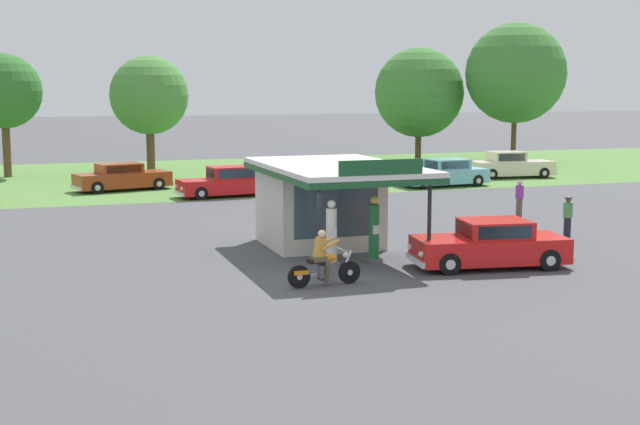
{
  "coord_description": "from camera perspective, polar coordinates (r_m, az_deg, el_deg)",
  "views": [
    {
      "loc": [
        -7.78,
        -22.67,
        5.43
      ],
      "look_at": [
        1.12,
        3.37,
        1.4
      ],
      "focal_mm": 47.63,
      "sensor_mm": 36.0,
      "label": 1
    }
  ],
  "objects": [
    {
      "name": "tree_oak_centre",
      "position": [
        55.6,
        -20.61,
        7.56
      ],
      "size": [
        4.58,
        4.58,
        7.57
      ],
      "color": "brown",
      "rests_on": "ground"
    },
    {
      "name": "parked_car_back_row_right",
      "position": [
        46.81,
        -13.15,
        2.29
      ],
      "size": [
        5.44,
        2.98,
        1.46
      ],
      "color": "#993819",
      "rests_on": "ground"
    },
    {
      "name": "bystander_chatting_near_pumps",
      "position": [
        37.06,
        13.25,
        0.97
      ],
      "size": [
        0.34,
        0.34,
        1.58
      ],
      "color": "brown",
      "rests_on": "ground"
    },
    {
      "name": "service_station_kiosk",
      "position": [
        29.07,
        0.22,
        1.04
      ],
      "size": [
        4.37,
        7.53,
        3.43
      ],
      "color": "beige",
      "rests_on": "ground"
    },
    {
      "name": "featured_classic_sedan",
      "position": [
        26.47,
        11.37,
        -2.18
      ],
      "size": [
        5.0,
        2.51,
        1.46
      ],
      "color": "red",
      "rests_on": "ground"
    },
    {
      "name": "tree_oak_right",
      "position": [
        56.8,
        -11.41,
        7.64
      ],
      "size": [
        5.1,
        5.1,
        7.54
      ],
      "color": "brown",
      "rests_on": "ground"
    },
    {
      "name": "gas_pump_offside",
      "position": [
        26.81,
        3.65,
        -1.29
      ],
      "size": [
        0.44,
        0.44,
        2.08
      ],
      "color": "slate",
      "rests_on": "ground"
    },
    {
      "name": "gas_pump_nearside",
      "position": [
        26.3,
        0.77,
        -1.52
      ],
      "size": [
        0.44,
        0.44,
        2.03
      ],
      "color": "slate",
      "rests_on": "ground"
    },
    {
      "name": "parked_car_back_row_far_left",
      "position": [
        48.67,
        -2.83,
        2.71
      ],
      "size": [
        5.06,
        2.02,
        1.44
      ],
      "color": "#19479E",
      "rests_on": "ground"
    },
    {
      "name": "ground_plane",
      "position": [
        24.57,
        0.07,
        -4.44
      ],
      "size": [
        300.0,
        300.0,
        0.0
      ],
      "primitive_type": "plane",
      "color": "#4C4C51"
    },
    {
      "name": "tree_oak_far_left",
      "position": [
        63.63,
        13.16,
        8.98
      ],
      "size": [
        7.23,
        7.23,
        10.15
      ],
      "color": "brown",
      "rests_on": "ground"
    },
    {
      "name": "motorcycle_with_rider",
      "position": [
        23.5,
        0.22,
        -3.4
      ],
      "size": [
        2.16,
        0.7,
        1.58
      ],
      "color": "black",
      "rests_on": "ground"
    },
    {
      "name": "tree_oak_left",
      "position": [
        64.53,
        6.79,
        7.83
      ],
      "size": [
        6.71,
        6.72,
        8.48
      ],
      "color": "brown",
      "rests_on": "ground"
    },
    {
      "name": "parked_car_back_row_centre",
      "position": [
        43.28,
        -6.02,
        2.01
      ],
      "size": [
        5.59,
        2.29,
        1.53
      ],
      "color": "red",
      "rests_on": "ground"
    },
    {
      "name": "bystander_standing_back_lot",
      "position": [
        32.2,
        16.31,
        -0.25
      ],
      "size": [
        0.34,
        0.34,
        1.53
      ],
      "color": "black",
      "rests_on": "ground"
    },
    {
      "name": "parked_car_back_row_centre_left",
      "position": [
        53.41,
        12.71,
        3.08
      ],
      "size": [
        5.35,
        2.43,
        1.62
      ],
      "color": "beige",
      "rests_on": "ground"
    },
    {
      "name": "parked_car_back_row_far_right",
      "position": [
        48.03,
        8.36,
        2.59
      ],
      "size": [
        5.24,
        2.25,
        1.53
      ],
      "color": "#7AC6D1",
      "rests_on": "ground"
    },
    {
      "name": "grass_verge_strip",
      "position": [
        53.51,
        -10.42,
        2.38
      ],
      "size": [
        120.0,
        24.0,
        0.01
      ],
      "primitive_type": "cube",
      "color": "#56843D",
      "rests_on": "ground"
    }
  ]
}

